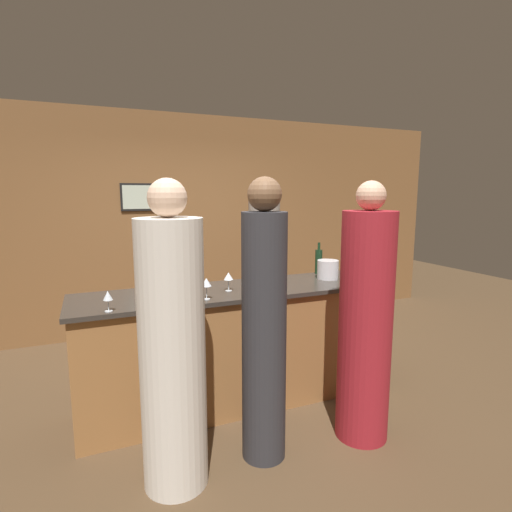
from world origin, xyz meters
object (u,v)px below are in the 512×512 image
ice_bucket (328,270)px  wine_bottle_0 (319,261)px  guest_0 (172,350)px  guest_2 (264,330)px  bartender (264,277)px  guest_1 (365,323)px

ice_bucket → wine_bottle_0: bearing=78.6°
guest_0 → guest_2: size_ratio=0.99×
bartender → guest_2: bearing=66.1°
bartender → guest_1: bartender is taller
bartender → guest_0: size_ratio=1.04×
bartender → ice_bucket: (0.36, -0.65, 0.17)m
wine_bottle_0 → guest_2: bearing=-135.2°
guest_1 → ice_bucket: bearing=74.5°
guest_1 → guest_2: 0.77m
guest_0 → ice_bucket: guest_0 is taller
bartender → guest_1: 1.54m
wine_bottle_0 → ice_bucket: 0.25m
guest_0 → guest_2: 0.61m
guest_0 → guest_2: bearing=2.5°
bartender → guest_2: 1.60m
guest_1 → wine_bottle_0: 1.19m
bartender → guest_1: bearing=94.5°
guest_0 → wine_bottle_0: (1.67, 1.08, 0.26)m
guest_2 → guest_1: bearing=-5.3°
guest_0 → guest_1: 1.38m
bartender → guest_0: bearing=49.8°
guest_2 → wine_bottle_0: size_ratio=6.08×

